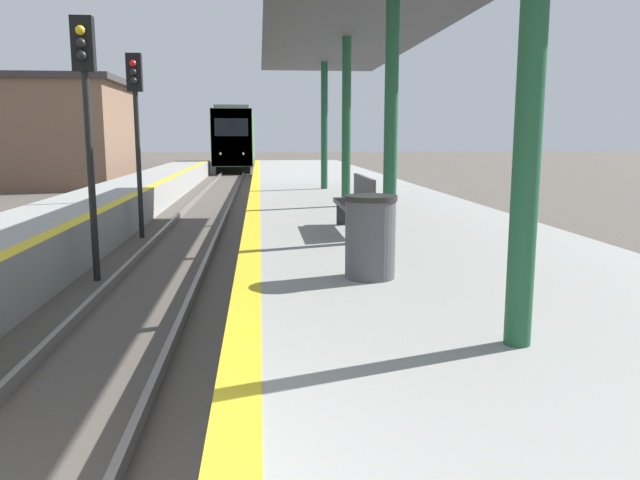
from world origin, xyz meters
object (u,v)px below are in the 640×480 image
at_px(signal_far, 136,111).
at_px(bench, 357,202).
at_px(signal_mid, 86,99).
at_px(trash_bin, 370,237).
at_px(train, 238,139).

bearing_deg(signal_far, bench, -50.02).
bearing_deg(signal_mid, signal_far, 90.93).
bearing_deg(signal_far, trash_bin, -65.03).
distance_m(signal_mid, signal_far, 4.74).
relative_size(train, trash_bin, 24.68).
bearing_deg(bench, signal_far, 129.98).
height_order(trash_bin, bench, trash_bin).
relative_size(signal_far, trash_bin, 4.81).
xyz_separation_m(train, trash_bin, (3.03, -46.08, -0.92)).
bearing_deg(bench, train, 94.60).
bearing_deg(train, signal_mid, -91.51).
bearing_deg(signal_far, train, 88.18).
height_order(train, signal_mid, train).
xyz_separation_m(signal_far, trash_bin, (4.21, -9.04, -1.73)).
bearing_deg(signal_mid, bench, -9.44).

